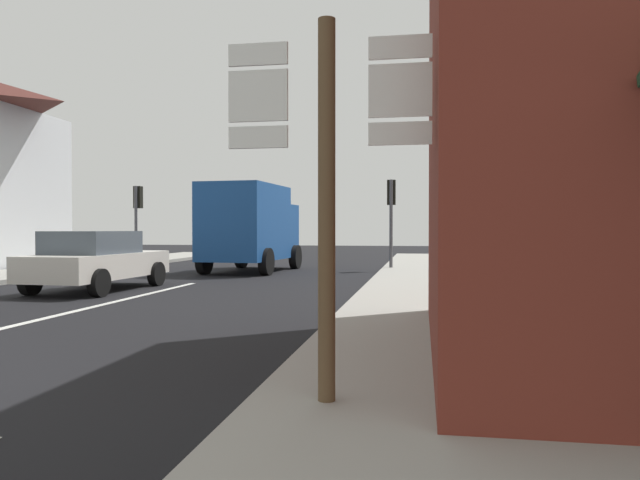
# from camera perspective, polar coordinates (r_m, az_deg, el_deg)

# --- Properties ---
(ground_plane) EXTENTS (80.00, 80.00, 0.00)m
(ground_plane) POSITION_cam_1_polar(r_m,az_deg,el_deg) (15.21, -14.85, -4.72)
(ground_plane) COLOR black
(sidewalk_right) EXTENTS (2.87, 44.00, 0.14)m
(sidewalk_right) POSITION_cam_1_polar(r_m,az_deg,el_deg) (11.85, 9.85, -6.00)
(sidewalk_right) COLOR gray
(sidewalk_right) RESTS_ON ground
(lane_centre_stripe) EXTENTS (0.16, 12.00, 0.01)m
(lane_centre_stripe) POSITION_cam_1_polar(r_m,az_deg,el_deg) (11.72, -23.07, -6.46)
(lane_centre_stripe) COLOR silver
(lane_centre_stripe) RESTS_ON ground
(sedan_far) EXTENTS (2.09, 4.26, 1.47)m
(sedan_far) POSITION_cam_1_polar(r_m,az_deg,el_deg) (15.74, -20.56, -1.78)
(sedan_far) COLOR beige
(sedan_far) RESTS_ON ground
(delivery_truck) EXTENTS (2.78, 5.14, 3.05)m
(delivery_truck) POSITION_cam_1_polar(r_m,az_deg,el_deg) (21.35, -6.65, 1.40)
(delivery_truck) COLOR #19478C
(delivery_truck) RESTS_ON ground
(route_sign_post) EXTENTS (1.66, 0.14, 3.20)m
(route_sign_post) POSITION_cam_1_polar(r_m,az_deg,el_deg) (4.81, 0.67, 5.66)
(route_sign_post) COLOR brown
(route_sign_post) RESTS_ON ground
(traffic_light_far_right) EXTENTS (0.30, 0.49, 3.29)m
(traffic_light_far_right) POSITION_cam_1_polar(r_m,az_deg,el_deg) (21.73, 6.82, 3.47)
(traffic_light_far_right) COLOR #47474C
(traffic_light_far_right) RESTS_ON ground
(traffic_light_far_left) EXTENTS (0.30, 0.49, 3.27)m
(traffic_light_far_left) POSITION_cam_1_polar(r_m,az_deg,el_deg) (25.57, -17.02, 3.03)
(traffic_light_far_left) COLOR #47474C
(traffic_light_far_left) RESTS_ON ground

